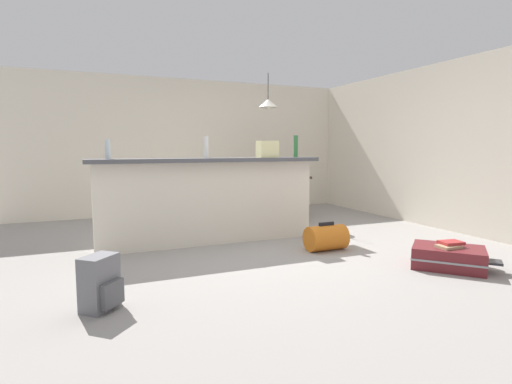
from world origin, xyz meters
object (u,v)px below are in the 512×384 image
object	(u,v)px
dining_chair_near_partition	(282,192)
dining_table	(273,181)
grocery_bag	(267,149)
suitcase_flat_maroon	(449,257)
backpack_grey	(100,284)
bottle_green	(296,146)
bottle_white	(206,147)
dining_chair_far_side	(261,186)
bottle_clear	(108,149)
duffel_bag_orange	(326,238)
pendant_lamp	(268,103)
book_stack	(450,244)

from	to	relation	value
dining_chair_near_partition	dining_table	bearing A→B (deg)	79.43
grocery_bag	dining_table	world-z (taller)	grocery_bag
suitcase_flat_maroon	backpack_grey	distance (m)	3.34
bottle_green	dining_table	world-z (taller)	bottle_green
bottle_white	grocery_bag	distance (m)	0.81
dining_chair_far_side	bottle_green	bearing A→B (deg)	-101.01
grocery_bag	dining_table	size ratio (longest dim) A/B	0.24
bottle_white	suitcase_flat_maroon	bearing A→B (deg)	-46.69
bottle_clear	dining_chair_far_side	world-z (taller)	bottle_clear
bottle_white	duffel_bag_orange	xyz separation A→B (m)	(1.21, -0.94, -1.09)
dining_chair_far_side	duffel_bag_orange	distance (m)	2.95
grocery_bag	dining_chair_near_partition	world-z (taller)	grocery_bag
bottle_green	dining_chair_far_side	distance (m)	2.19
dining_chair_far_side	suitcase_flat_maroon	xyz separation A→B (m)	(0.30, -4.02, -0.41)
dining_chair_far_side	backpack_grey	distance (m)	4.83
grocery_bag	dining_table	xyz separation A→B (m)	(0.80, 1.48, -0.57)
bottle_green	pendant_lamp	bearing A→B (deg)	79.53
bottle_white	dining_chair_near_partition	distance (m)	1.86
dining_chair_far_side	grocery_bag	bearing A→B (deg)	-112.19
pendant_lamp	backpack_grey	xyz separation A→B (m)	(-2.91, -3.21, -1.79)
bottle_green	pendant_lamp	xyz separation A→B (m)	(0.28, 1.49, 0.74)
bottle_white	bottle_green	xyz separation A→B (m)	(1.25, -0.08, 0.01)
suitcase_flat_maroon	book_stack	size ratio (longest dim) A/B	2.84
duffel_bag_orange	dining_table	bearing A→B (deg)	80.21
grocery_bag	dining_chair_near_partition	bearing A→B (deg)	53.65
dining_table	backpack_grey	world-z (taller)	dining_table
bottle_green	backpack_grey	distance (m)	3.32
dining_table	dining_chair_far_side	xyz separation A→B (m)	(0.04, 0.59, -0.13)
bottle_clear	bottle_white	xyz separation A→B (m)	(1.18, 0.02, 0.02)
book_stack	bottle_green	bearing A→B (deg)	109.05
dining_table	dining_chair_far_side	distance (m)	0.60
bottle_clear	grocery_bag	xyz separation A→B (m)	(1.98, -0.11, -0.00)
bottle_white	suitcase_flat_maroon	size ratio (longest dim) A/B	0.32
pendant_lamp	backpack_grey	distance (m)	4.69
backpack_grey	suitcase_flat_maroon	bearing A→B (deg)	-4.54
suitcase_flat_maroon	bottle_clear	bearing A→B (deg)	146.74
dining_table	book_stack	world-z (taller)	dining_table
suitcase_flat_maroon	grocery_bag	bearing A→B (deg)	120.55
bottle_green	dining_chair_far_side	size ratio (longest dim) A/B	0.32
suitcase_flat_maroon	dining_table	bearing A→B (deg)	95.80
duffel_bag_orange	backpack_grey	xyz separation A→B (m)	(-2.58, -0.86, 0.05)
bottle_clear	book_stack	bearing A→B (deg)	-33.51
dining_chair_far_side	duffel_bag_orange	size ratio (longest dim) A/B	1.93
dining_chair_near_partition	pendant_lamp	xyz separation A→B (m)	(0.02, 0.58, 1.47)
bottle_clear	dining_table	bearing A→B (deg)	26.28
bottle_white	backpack_grey	xyz separation A→B (m)	(-1.38, -1.81, -1.04)
grocery_bag	backpack_grey	distance (m)	2.93
bottle_clear	grocery_bag	world-z (taller)	bottle_clear
suitcase_flat_maroon	duffel_bag_orange	xyz separation A→B (m)	(-0.75, 1.13, 0.04)
dining_chair_near_partition	dining_chair_far_side	xyz separation A→B (m)	(0.14, 1.12, 0.00)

